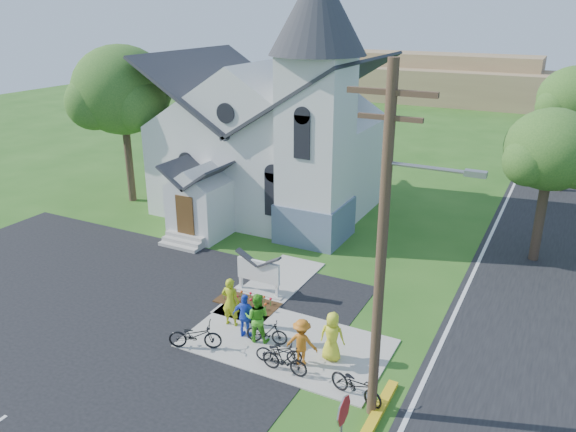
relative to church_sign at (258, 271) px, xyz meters
The scene contains 23 objects.
ground 3.57m from the church_sign, 69.44° to the right, with size 120.00×120.00×0.00m, color #295819.
parking_lot 7.86m from the church_sign, 138.12° to the right, with size 20.00×16.00×0.02m, color black.
road 16.30m from the church_sign, 46.49° to the left, with size 8.00×90.00×0.02m, color black.
sidewalk 3.95m from the church_sign, 45.00° to the right, with size 7.00×4.00×0.05m, color #ABA59A.
church 11.06m from the church_sign, 114.73° to the left, with size 12.35×12.00×13.00m.
church_sign is the anchor object (origin of this frame).
flower_bed 1.34m from the church_sign, 90.00° to the right, with size 2.60×1.10×0.07m, color #37210F.
utility_pole 9.18m from the church_sign, 35.60° to the right, with size 3.45×0.28×10.00m.
stop_sign 9.97m from the church_sign, 48.12° to the right, with size 0.11×0.76×2.48m.
tree_lot_corner 15.53m from the church_sign, 152.02° to the left, with size 5.60×5.60×9.15m.
tree_road_near 13.75m from the church_sign, 42.21° to the left, with size 4.00×4.00×7.05m.
tree_road_mid 23.65m from the church_sign, 63.88° to the left, with size 4.40×4.40×7.80m.
distant_hills 53.34m from the church_sign, 85.10° to the left, with size 61.00×10.00×5.60m.
cyclist_0 2.58m from the church_sign, 83.07° to the right, with size 0.69×0.45×1.88m, color #A9B915.
bike_0 4.43m from the church_sign, 89.51° to the right, with size 0.64×1.84×0.97m, color black.
cyclist_1 3.47m from the church_sign, 60.74° to the right, with size 0.88×0.69×1.81m, color green.
bike_1 3.73m from the church_sign, 55.56° to the right, with size 0.42×1.49×0.90m, color black.
cyclist_2 3.24m from the church_sign, 68.07° to the right, with size 0.97×0.40×1.66m, color blue.
bike_2 4.90m from the church_sign, 52.06° to the right, with size 0.54×1.55×0.81m, color black.
cyclist_3 5.13m from the church_sign, 44.03° to the right, with size 1.06×0.61×1.63m, color #C56815.
bike_3 5.46m from the church_sign, 51.19° to the right, with size 0.45×1.60×0.96m, color black.
cyclist_4 5.30m from the church_sign, 32.70° to the right, with size 0.84×0.55×1.72m, color yellow.
bike_4 7.38m from the church_sign, 36.71° to the right, with size 0.65×1.85×0.97m, color black.
Camera 1 is at (9.23, -14.43, 11.09)m, focal length 35.00 mm.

